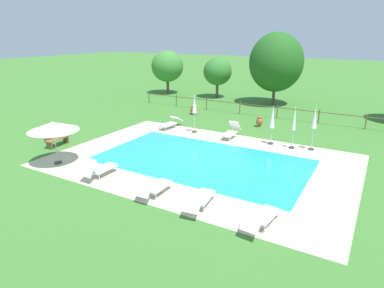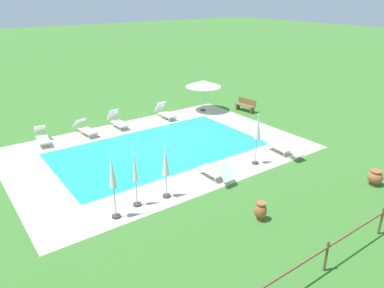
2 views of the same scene
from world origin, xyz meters
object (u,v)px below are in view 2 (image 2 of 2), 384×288
sun_lounger_north_end (118,121)px  patio_umbrella_closed_row_mid_west (113,177)px  terracotta_urn_by_tree (375,177)px  patio_umbrella_closed_row_centre (166,163)px  patio_umbrella_open_foreground (203,84)px  sun_lounger_north_near_steps (216,171)px  sun_lounger_north_mid (86,128)px  sun_lounger_south_near_corner (284,148)px  terracotta_urn_near_fence (260,211)px  wooden_bench_lawn_side (246,105)px  sun_lounger_north_far (165,112)px  patio_umbrella_closed_row_west (258,131)px  sun_lounger_south_mid (42,137)px  patio_umbrella_closed_row_mid_east (135,172)px

sun_lounger_north_end → patio_umbrella_closed_row_mid_west: (4.31, 8.89, 1.27)m
terracotta_urn_by_tree → patio_umbrella_closed_row_centre: bearing=-29.7°
patio_umbrella_closed_row_mid_west → terracotta_urn_by_tree: (-10.02, 4.26, -1.30)m
patio_umbrella_open_foreground → sun_lounger_north_near_steps: bearing=55.5°
sun_lounger_north_near_steps → terracotta_urn_by_tree: bearing=139.7°
sun_lounger_north_mid → sun_lounger_south_near_corner: size_ratio=0.98×
terracotta_urn_near_fence → wooden_bench_lawn_side: bearing=-131.5°
patio_umbrella_closed_row_mid_west → patio_umbrella_closed_row_centre: patio_umbrella_closed_row_mid_west is taller
sun_lounger_north_end → sun_lounger_north_far: bearing=175.3°
sun_lounger_north_mid → patio_umbrella_closed_row_west: patio_umbrella_closed_row_west is taller
sun_lounger_north_mid → sun_lounger_south_near_corner: 11.21m
patio_umbrella_closed_row_west → terracotta_urn_near_fence: size_ratio=3.44×
sun_lounger_south_near_corner → terracotta_urn_near_fence: bearing=33.1°
sun_lounger_south_mid → wooden_bench_lawn_side: size_ratio=1.30×
sun_lounger_north_end → terracotta_urn_near_fence: 12.12m
sun_lounger_north_far → terracotta_urn_by_tree: sun_lounger_north_far is taller
sun_lounger_north_end → terracotta_urn_by_tree: bearing=113.5°
sun_lounger_north_far → patio_umbrella_closed_row_west: patio_umbrella_closed_row_west is taller
patio_umbrella_open_foreground → terracotta_urn_by_tree: 12.86m
sun_lounger_north_mid → patio_umbrella_closed_row_west: 10.11m
sun_lounger_north_far → patio_umbrella_open_foreground: bearing=177.6°
patio_umbrella_closed_row_mid_east → patio_umbrella_open_foreground: bearing=-139.3°
sun_lounger_south_near_corner → patio_umbrella_closed_row_west: size_ratio=0.85×
sun_lounger_north_far → sun_lounger_north_end: size_ratio=1.00×
patio_umbrella_closed_row_west → terracotta_urn_near_fence: (3.25, 3.46, -1.31)m
sun_lounger_north_near_steps → sun_lounger_north_end: size_ratio=1.04×
patio_umbrella_closed_row_west → patio_umbrella_closed_row_mid_east: (6.39, -0.03, -0.24)m
sun_lounger_south_mid → patio_umbrella_closed_row_mid_west: patio_umbrella_closed_row_mid_west is taller
patio_umbrella_closed_row_mid_east → wooden_bench_lawn_side: bearing=-151.7°
sun_lounger_south_mid → patio_umbrella_closed_row_mid_east: bearing=97.6°
patio_umbrella_closed_row_centre → patio_umbrella_closed_row_mid_east: (1.27, -0.13, -0.04)m
sun_lounger_south_near_corner → terracotta_urn_by_tree: (-0.67, 4.43, 0.01)m
sun_lounger_north_mid → sun_lounger_north_end: bearing=-178.6°
sun_lounger_south_near_corner → terracotta_urn_by_tree: sun_lounger_south_near_corner is taller
wooden_bench_lawn_side → patio_umbrella_open_foreground: bearing=-38.2°
sun_lounger_north_end → sun_lounger_south_near_corner: bearing=120.0°
wooden_bench_lawn_side → patio_umbrella_closed_row_centre: bearing=31.6°
patio_umbrella_open_foreground → terracotta_urn_by_tree: bearing=87.4°
sun_lounger_north_end → wooden_bench_lawn_side: sun_lounger_north_end is taller
sun_lounger_south_mid → terracotta_urn_near_fence: sun_lounger_south_mid is taller
patio_umbrella_closed_row_west → patio_umbrella_closed_row_mid_west: same height
patio_umbrella_closed_row_west → patio_umbrella_closed_row_centre: bearing=1.1°
sun_lounger_north_mid → sun_lounger_north_far: bearing=177.7°
sun_lounger_north_near_steps → patio_umbrella_closed_row_west: size_ratio=0.77×
sun_lounger_north_near_steps → sun_lounger_north_mid: 9.08m
sun_lounger_north_end → patio_umbrella_closed_row_mid_east: 9.29m
sun_lounger_north_near_steps → terracotta_urn_near_fence: 3.43m
sun_lounger_north_near_steps → wooden_bench_lawn_side: 10.39m
sun_lounger_south_mid → patio_umbrella_closed_row_centre: bearing=105.4°
patio_umbrella_closed_row_mid_east → terracotta_urn_near_fence: bearing=132.0°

